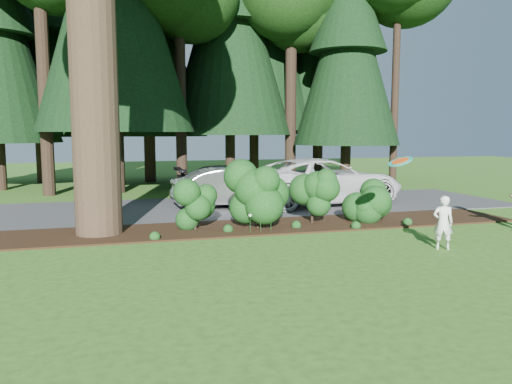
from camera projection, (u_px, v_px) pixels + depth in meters
The scene contains 11 objects.
ground at pixel (302, 252), 11.64m from camera, with size 80.00×80.00×0.00m, color #305618.
mulch_bed at pixel (262, 226), 14.74m from camera, with size 16.00×2.50×0.05m, color black.
driveway at pixel (230, 207), 18.80m from camera, with size 22.00×6.00×0.03m, color #38383A.
shrub_row at pixel (288, 200), 14.75m from camera, with size 6.53×1.60×1.61m.
lily_cluster at pixel (261, 216), 13.79m from camera, with size 0.69×0.09×0.57m.
tree_wall at pixel (196, 4), 26.24m from camera, with size 25.66×12.15×17.09m.
car_silver_wagon at pixel (232, 188), 18.53m from camera, with size 1.54×4.42×1.46m, color silver.
car_white_suv at pixel (322, 181), 19.34m from camera, with size 2.95×6.40×1.78m, color silver.
car_dark_suv at pixel (232, 182), 21.08m from camera, with size 1.94×4.78×1.39m, color black.
child at pixel (443, 223), 11.88m from camera, with size 0.47×0.31×1.30m, color white.
frisbee at pixel (400, 161), 11.60m from camera, with size 0.55×0.58×0.25m.
Camera 1 is at (-4.13, -10.67, 2.77)m, focal length 35.00 mm.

